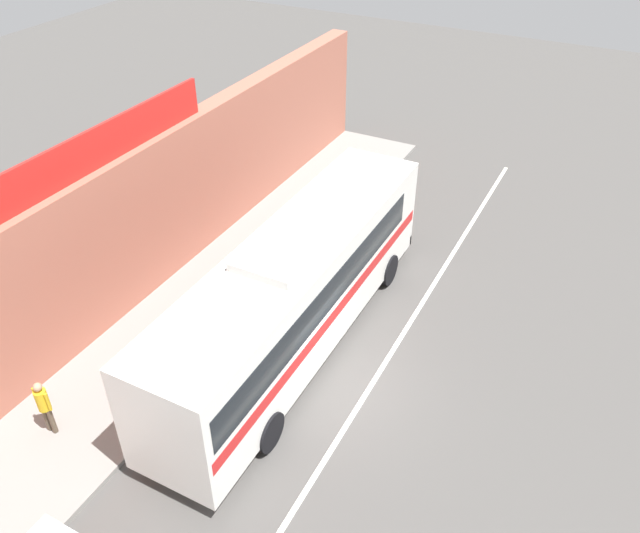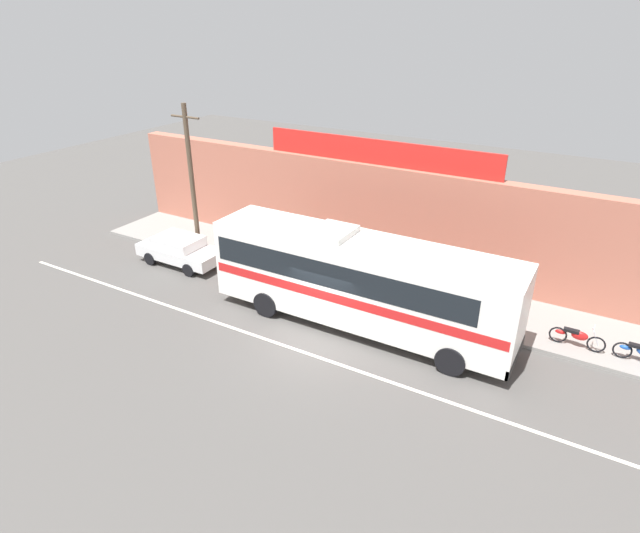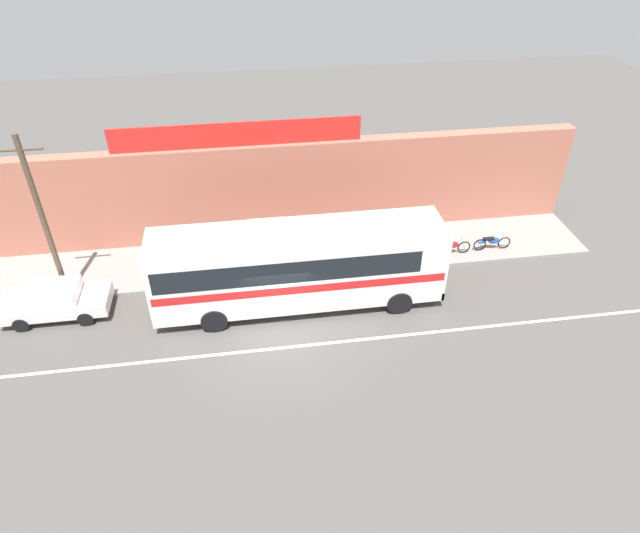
% 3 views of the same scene
% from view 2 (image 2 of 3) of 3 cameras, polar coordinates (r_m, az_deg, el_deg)
% --- Properties ---
extents(ground_plane, '(70.00, 70.00, 0.00)m').
position_cam_2_polar(ground_plane, '(19.57, -0.67, -8.07)').
color(ground_plane, '#4F4C49').
extents(sidewalk_slab, '(30.00, 3.60, 0.14)m').
position_cam_2_polar(sidewalk_slab, '(23.53, 5.81, -1.77)').
color(sidewalk_slab, gray).
rests_on(sidewalk_slab, ground_plane).
extents(storefront_facade, '(30.00, 0.70, 4.80)m').
position_cam_2_polar(storefront_facade, '(24.40, 8.18, 5.13)').
color(storefront_facade, '#B26651').
rests_on(storefront_facade, ground_plane).
extents(storefront_billboard, '(11.11, 0.12, 1.10)m').
position_cam_2_polar(storefront_billboard, '(23.93, 6.25, 12.23)').
color(storefront_billboard, red).
rests_on(storefront_billboard, storefront_facade).
extents(road_center_stripe, '(30.00, 0.14, 0.01)m').
position_cam_2_polar(road_center_stripe, '(19.01, -1.92, -9.22)').
color(road_center_stripe, silver).
rests_on(road_center_stripe, ground_plane).
extents(intercity_bus, '(11.69, 2.60, 3.78)m').
position_cam_2_polar(intercity_bus, '(19.51, 4.12, -1.21)').
color(intercity_bus, white).
rests_on(intercity_bus, ground_plane).
extents(parked_car, '(4.22, 1.86, 1.37)m').
position_cam_2_polar(parked_car, '(25.93, -14.93, 1.79)').
color(parked_car, silver).
rests_on(parked_car, ground_plane).
extents(utility_pole, '(1.60, 0.22, 7.22)m').
position_cam_2_polar(utility_pole, '(25.53, -13.73, 9.09)').
color(utility_pole, brown).
rests_on(utility_pole, sidewalk_slab).
extents(motorcycle_green, '(1.95, 0.56, 0.94)m').
position_cam_2_polar(motorcycle_green, '(21.24, 18.18, -4.77)').
color(motorcycle_green, black).
rests_on(motorcycle_green, sidewalk_slab).
extents(motorcycle_orange, '(1.87, 0.56, 0.94)m').
position_cam_2_polar(motorcycle_orange, '(20.87, 26.05, -6.84)').
color(motorcycle_orange, black).
rests_on(motorcycle_orange, sidewalk_slab).
extents(pedestrian_by_curb, '(0.30, 0.48, 1.64)m').
position_cam_2_polar(pedestrian_by_curb, '(25.45, -3.48, 3.06)').
color(pedestrian_by_curb, brown).
rests_on(pedestrian_by_curb, sidewalk_slab).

